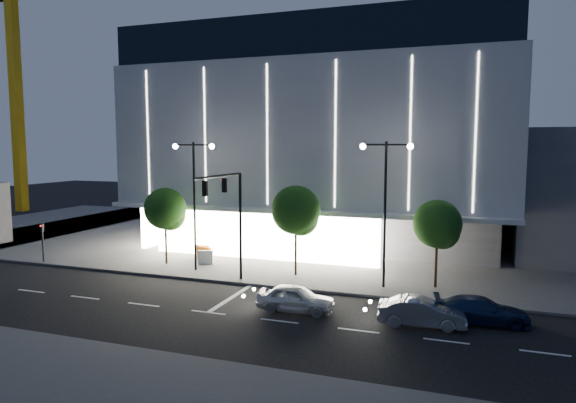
# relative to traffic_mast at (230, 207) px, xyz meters

# --- Properties ---
(ground) EXTENTS (160.00, 160.00, 0.00)m
(ground) POSITION_rel_traffic_mast_xyz_m (-1.00, -3.34, -5.03)
(ground) COLOR black
(ground) RESTS_ON ground
(sidewalk_museum) EXTENTS (70.00, 40.00, 0.15)m
(sidewalk_museum) POSITION_rel_traffic_mast_xyz_m (4.00, 20.66, -4.95)
(sidewalk_museum) COLOR #474747
(sidewalk_museum) RESTS_ON ground
(museum) EXTENTS (30.00, 25.80, 18.00)m
(museum) POSITION_rel_traffic_mast_xyz_m (1.98, 18.97, 4.25)
(museum) COLOR #4C4C51
(museum) RESTS_ON ground
(traffic_mast) EXTENTS (0.33, 5.89, 7.07)m
(traffic_mast) POSITION_rel_traffic_mast_xyz_m (0.00, 0.00, 0.00)
(traffic_mast) COLOR black
(traffic_mast) RESTS_ON ground
(street_lamp_west) EXTENTS (3.16, 0.36, 9.00)m
(street_lamp_west) POSITION_rel_traffic_mast_xyz_m (-4.00, 2.66, 0.93)
(street_lamp_west) COLOR black
(street_lamp_west) RESTS_ON ground
(street_lamp_east) EXTENTS (3.16, 0.36, 9.00)m
(street_lamp_east) POSITION_rel_traffic_mast_xyz_m (9.00, 2.66, 0.93)
(street_lamp_east) COLOR black
(street_lamp_east) RESTS_ON ground
(ped_signal_far) EXTENTS (0.22, 0.24, 3.00)m
(ped_signal_far) POSITION_rel_traffic_mast_xyz_m (-16.00, 1.16, -3.14)
(ped_signal_far) COLOR black
(ped_signal_far) RESTS_ON ground
(tower_crane) EXTENTS (32.00, 2.00, 28.50)m
(tower_crane) POSITION_rel_traffic_mast_xyz_m (-41.92, 24.66, 15.48)
(tower_crane) COLOR gold
(tower_crane) RESTS_ON ground
(tree_left) EXTENTS (3.02, 3.02, 5.72)m
(tree_left) POSITION_rel_traffic_mast_xyz_m (-6.97, 3.68, -0.99)
(tree_left) COLOR black
(tree_left) RESTS_ON ground
(tree_mid) EXTENTS (3.25, 3.25, 6.15)m
(tree_mid) POSITION_rel_traffic_mast_xyz_m (3.03, 3.68, -0.69)
(tree_mid) COLOR black
(tree_mid) RESTS_ON ground
(tree_right) EXTENTS (2.91, 2.91, 5.51)m
(tree_right) POSITION_rel_traffic_mast_xyz_m (12.03, 3.68, -1.14)
(tree_right) COLOR black
(tree_right) RESTS_ON ground
(car_lead) EXTENTS (4.18, 1.75, 1.41)m
(car_lead) POSITION_rel_traffic_mast_xyz_m (5.29, -3.14, -4.32)
(car_lead) COLOR #B9BCC2
(car_lead) RESTS_ON ground
(car_second) EXTENTS (4.28, 1.79, 1.38)m
(car_second) POSITION_rel_traffic_mast_xyz_m (11.76, -3.19, -4.34)
(car_second) COLOR #9D9FA5
(car_second) RESTS_ON ground
(car_third) EXTENTS (4.75, 2.44, 1.32)m
(car_third) POSITION_rel_traffic_mast_xyz_m (14.51, -1.84, -4.37)
(car_third) COLOR #122146
(car_third) RESTS_ON ground
(barrier_a) EXTENTS (1.13, 0.47, 1.00)m
(barrier_a) POSITION_rel_traffic_mast_xyz_m (-4.92, 5.64, -4.38)
(barrier_a) COLOR orange
(barrier_a) RESTS_ON sidewalk_museum
(barrier_b) EXTENTS (1.12, 0.61, 1.00)m
(barrier_b) POSITION_rel_traffic_mast_xyz_m (-4.24, 4.50, -4.38)
(barrier_b) COLOR white
(barrier_b) RESTS_ON sidewalk_museum
(barrier_c) EXTENTS (1.10, 0.26, 1.00)m
(barrier_c) POSITION_rel_traffic_mast_xyz_m (-5.39, 6.10, -4.38)
(barrier_c) COLOR orange
(barrier_c) RESTS_ON sidewalk_museum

